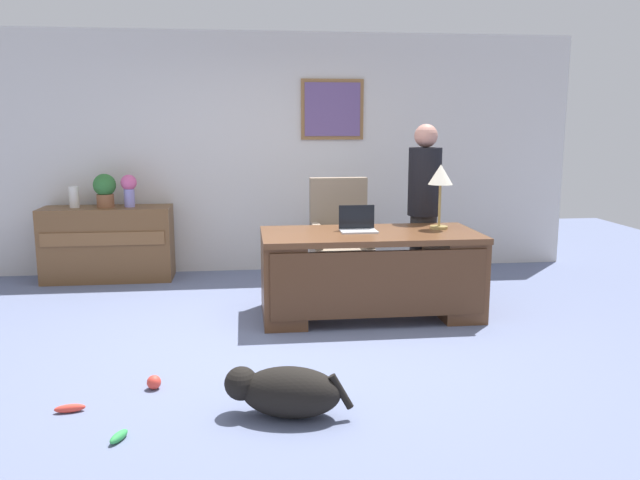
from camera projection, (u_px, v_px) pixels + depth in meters
name	position (u px, v px, depth m)	size (l,w,h in m)	color
ground_plane	(290.00, 341.00, 5.08)	(12.00, 12.00, 0.00)	slate
back_wall	(273.00, 153.00, 7.38)	(7.00, 0.16, 2.70)	silver
desk	(370.00, 271.00, 5.67)	(1.90, 0.91, 0.75)	brown
credenza	(108.00, 244.00, 7.00)	(1.37, 0.50, 0.80)	brown
armchair	(340.00, 240.00, 6.67)	(0.60, 0.59, 1.13)	gray
person_standing	(424.00, 209.00, 6.27)	(0.32, 0.32, 1.69)	#262323
dog_lying	(285.00, 391.00, 3.75)	(0.75, 0.43, 0.30)	black
laptop	(358.00, 225.00, 5.68)	(0.32, 0.22, 0.22)	#B2B5BA
desk_lamp	(440.00, 179.00, 5.75)	(0.22, 0.22, 0.58)	#9E8447
vase_with_flowers	(129.00, 188.00, 6.92)	(0.17, 0.17, 0.35)	#908BD8
vase_empty	(74.00, 197.00, 6.87)	(0.10, 0.10, 0.23)	silver
potted_plant	(105.00, 189.00, 6.89)	(0.24, 0.24, 0.36)	brown
dog_toy_ball	(154.00, 382.00, 4.15)	(0.09, 0.09, 0.09)	#E53F33
dog_toy_bone	(119.00, 437.00, 3.48)	(0.15, 0.05, 0.05)	green
dog_toy_plush	(70.00, 408.00, 3.82)	(0.18, 0.05, 0.05)	#E53F33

